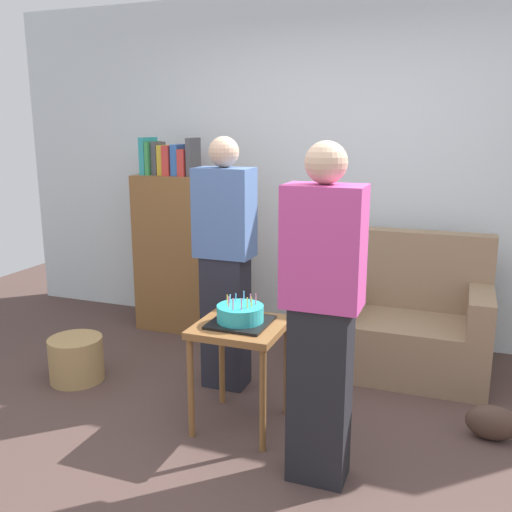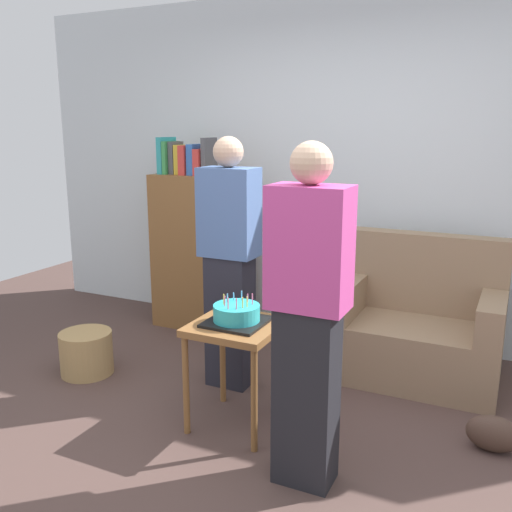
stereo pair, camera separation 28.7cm
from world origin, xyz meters
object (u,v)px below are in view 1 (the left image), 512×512
at_px(couch, 406,323).
at_px(wicker_basket, 76,359).
at_px(person_holding_cake, 322,316).
at_px(handbag, 492,423).
at_px(bookshelf, 185,249).
at_px(birthday_cake, 240,315).
at_px(side_table, 240,340).
at_px(person_blowing_candles, 225,264).

xyz_separation_m(couch, wicker_basket, (-2.07, -0.97, -0.19)).
xyz_separation_m(person_holding_cake, handbag, (0.81, 0.66, -0.73)).
height_order(person_holding_cake, wicker_basket, person_holding_cake).
height_order(bookshelf, handbag, bookshelf).
relative_size(couch, birthday_cake, 3.44).
bearing_deg(side_table, person_holding_cake, -30.89).
height_order(bookshelf, wicker_basket, bookshelf).
height_order(couch, person_holding_cake, person_holding_cake).
relative_size(couch, bookshelf, 0.69).
distance_m(bookshelf, person_holding_cake, 2.29).
bearing_deg(couch, person_blowing_candles, -148.08).
bearing_deg(wicker_basket, person_holding_cake, -14.91).
bearing_deg(person_blowing_candles, bookshelf, 115.37).
bearing_deg(couch, person_holding_cake, -100.15).
bearing_deg(bookshelf, side_table, -52.13).
distance_m(side_table, wicker_basket, 1.33).
distance_m(person_blowing_candles, person_holding_cake, 1.14).
height_order(birthday_cake, person_blowing_candles, person_blowing_candles).
height_order(bookshelf, birthday_cake, bookshelf).
height_order(side_table, handbag, side_table).
bearing_deg(birthday_cake, bookshelf, 127.87).
distance_m(couch, person_blowing_candles, 1.37).
distance_m(side_table, person_holding_cake, 0.70).
height_order(person_blowing_candles, person_holding_cake, same).
bearing_deg(side_table, bookshelf, 127.87).
relative_size(wicker_basket, handbag, 1.29).
distance_m(couch, side_table, 1.40).
xyz_separation_m(bookshelf, side_table, (1.04, -1.34, -0.17)).
bearing_deg(handbag, bookshelf, 157.36).
height_order(person_blowing_candles, handbag, person_blowing_candles).
bearing_deg(person_blowing_candles, wicker_basket, -178.22).
relative_size(person_blowing_candles, wicker_basket, 4.53).
bearing_deg(bookshelf, person_holding_cake, -46.42).
distance_m(couch, handbag, 1.00).
xyz_separation_m(side_table, handbag, (1.35, 0.34, -0.42)).
bearing_deg(side_table, person_blowing_candles, 122.24).
bearing_deg(person_holding_cake, bookshelf, -51.54).
relative_size(bookshelf, person_holding_cake, 0.98).
height_order(couch, wicker_basket, couch).
xyz_separation_m(couch, birthday_cake, (-0.80, -1.13, 0.33)).
bearing_deg(side_table, wicker_basket, 172.88).
distance_m(birthday_cake, person_holding_cake, 0.65).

